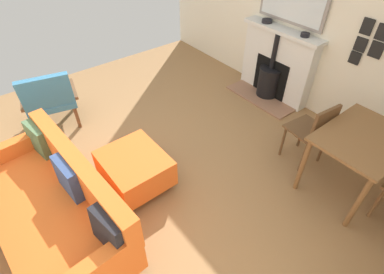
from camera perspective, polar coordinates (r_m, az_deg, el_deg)
The scene contains 11 objects.
ground_plane at distance 3.57m, azimuth -15.23°, elevation -7.17°, with size 5.95×5.25×0.01m, color olive.
wall_left at distance 4.51m, azimuth 20.00°, elevation 23.54°, with size 0.12×5.25×2.77m, color silver.
fireplace at distance 4.71m, azimuth 15.75°, elevation 12.78°, with size 0.56×1.25×1.05m.
mantel_bowl_near at distance 4.64m, azimuth 14.35°, elevation 21.02°, with size 0.15×0.15×0.05m.
mantel_bowl_far at distance 4.30m, azimuth 21.10°, elevation 18.06°, with size 0.12×0.12×0.05m.
sofa at distance 3.01m, azimuth -24.85°, elevation -12.11°, with size 0.97×1.86×0.79m.
ottoman at distance 3.24m, azimuth -11.02°, elevation -5.90°, with size 0.63×0.72×0.40m.
armchair_accent at distance 4.25m, azimuth -25.96°, elevation 6.86°, with size 0.78×0.71×0.85m.
dining_table at distance 3.33m, azimuth 29.98°, elevation -1.39°, with size 0.94×0.70×0.73m.
dining_chair_near_fireplace at distance 3.52m, azimuth 22.58°, elevation 1.32°, with size 0.44×0.44×0.83m.
photo_gallery_row at distance 4.04m, azimuth 31.12°, elevation 15.48°, with size 0.02×0.33×0.54m.
Camera 1 is at (0.67, 2.38, 2.57)m, focal length 27.49 mm.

